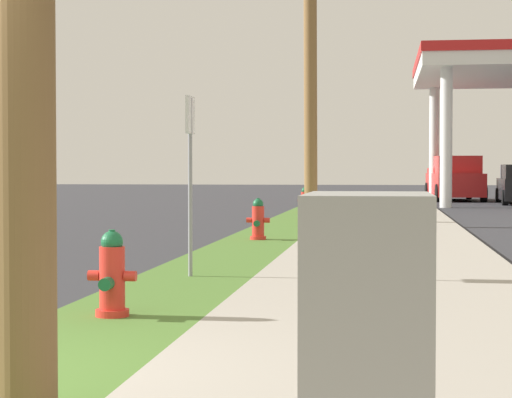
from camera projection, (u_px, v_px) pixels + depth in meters
fire_hydrant_nearest at (112, 279)px, 8.02m from camera, size 0.42×0.38×0.74m
fire_hydrant_second at (258, 221)px, 16.84m from camera, size 0.42×0.38×0.74m
fire_hydrant_third at (305, 201)px, 27.61m from camera, size 0.42×0.37×0.74m
utility_pole_midground at (310, 12)px, 22.61m from camera, size 0.38×1.41×9.98m
utility_cabinet at (368, 366)px, 3.41m from camera, size 0.51×0.76×1.17m
street_sign_post at (190, 148)px, 11.01m from camera, size 0.05×0.36×2.12m
truck_red_at_forecourt at (455, 180)px, 41.63m from camera, size 2.40×5.50×1.97m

